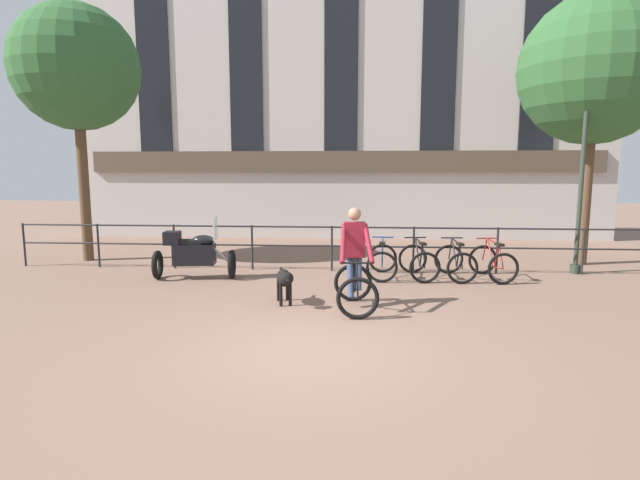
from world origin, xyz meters
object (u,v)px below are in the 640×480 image
object	(u,v)px
parked_bicycle_far_end	(493,263)
street_lamp	(582,170)
parked_bicycle_mid_left	(419,262)
parked_bicycle_mid_right	(455,262)
dog	(285,279)
parked_motorcycle	(194,253)
cyclist_with_bike	(355,264)
parked_bicycle_near_lamp	(382,261)

from	to	relation	value
parked_bicycle_far_end	street_lamp	xyz separation A→B (m)	(2.04, 0.76, 1.96)
parked_bicycle_mid_left	parked_bicycle_mid_right	xyz separation A→B (m)	(0.78, -0.00, 0.00)
dog	street_lamp	xyz separation A→B (m)	(6.19, 3.12, 1.86)
parked_motorcycle	parked_bicycle_mid_right	world-z (taller)	parked_motorcycle
parked_bicycle_mid_right	street_lamp	bearing A→B (deg)	-169.87
parked_bicycle_mid_right	street_lamp	distance (m)	3.52
parked_bicycle_mid_right	parked_bicycle_far_end	size ratio (longest dim) A/B	0.97
dog	street_lamp	world-z (taller)	street_lamp
cyclist_with_bike	street_lamp	size ratio (longest dim) A/B	0.41
parked_bicycle_mid_left	parked_bicycle_mid_right	bearing A→B (deg)	172.34
parked_bicycle_mid_right	street_lamp	world-z (taller)	street_lamp
parked_motorcycle	street_lamp	distance (m)	8.70
parked_motorcycle	parked_bicycle_far_end	xyz separation A→B (m)	(6.40, 0.43, -0.20)
parked_motorcycle	parked_bicycle_mid_left	size ratio (longest dim) A/B	1.49
parked_bicycle_mid_right	parked_bicycle_far_end	world-z (taller)	same
dog	parked_bicycle_mid_left	xyz separation A→B (m)	(2.58, 2.36, -0.09)
parked_motorcycle	dog	bearing A→B (deg)	-137.57
cyclist_with_bike	parked_motorcycle	bearing A→B (deg)	145.32
cyclist_with_bike	parked_bicycle_far_end	world-z (taller)	cyclist_with_bike
parked_bicycle_near_lamp	parked_bicycle_mid_left	world-z (taller)	same
street_lamp	parked_bicycle_mid_right	bearing A→B (deg)	-164.90
cyclist_with_bike	parked_motorcycle	xyz separation A→B (m)	(-3.47, 2.02, -0.20)
cyclist_with_bike	parked_bicycle_mid_right	xyz separation A→B (m)	(2.15, 2.45, -0.41)
parked_bicycle_mid_right	parked_bicycle_far_end	bearing A→B (deg)	175.04
cyclist_with_bike	dog	distance (m)	1.26
dog	parked_bicycle_mid_left	distance (m)	3.50
dog	parked_bicycle_mid_left	world-z (taller)	parked_bicycle_mid_left
parked_bicycle_near_lamp	parked_bicycle_mid_left	distance (m)	0.79
dog	street_lamp	size ratio (longest dim) A/B	0.24
dog	parked_bicycle_far_end	bearing A→B (deg)	13.68
street_lamp	dog	bearing A→B (deg)	-153.24
parked_bicycle_near_lamp	parked_bicycle_far_end	world-z (taller)	same
parked_motorcycle	parked_bicycle_far_end	distance (m)	6.42
parked_bicycle_near_lamp	parked_bicycle_mid_right	world-z (taller)	same
parked_bicycle_mid_left	parked_motorcycle	bearing A→B (deg)	-2.59
parked_bicycle_near_lamp	street_lamp	bearing A→B (deg)	-166.78
cyclist_with_bike	parked_bicycle_near_lamp	bearing A→B (deg)	72.21
parked_bicycle_near_lamp	parked_bicycle_far_end	distance (m)	2.35
parked_motorcycle	parked_bicycle_mid_left	distance (m)	4.86
cyclist_with_bike	street_lamp	bearing A→B (deg)	28.41
street_lamp	parked_bicycle_near_lamp	bearing A→B (deg)	-170.16
parked_motorcycle	parked_bicycle_mid_left	xyz separation A→B (m)	(4.84, 0.43, -0.20)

